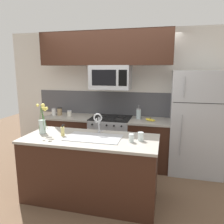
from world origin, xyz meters
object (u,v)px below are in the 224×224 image
at_px(storage_jar_medium, 60,111).
at_px(banana_bunch, 150,120).
at_px(dish_soap_bottle, 63,131).
at_px(stove_range, 111,140).
at_px(flower_vase, 43,123).
at_px(french_press, 139,114).
at_px(spare_glass, 141,136).
at_px(storage_jar_short, 70,113).
at_px(microwave, 111,77).
at_px(sink_faucet, 98,120).
at_px(refrigerator, 196,123).
at_px(drinking_glass, 131,138).
at_px(storage_jar_tall, 54,112).

relative_size(storage_jar_medium, banana_bunch, 0.83).
xyz_separation_m(storage_jar_medium, dish_soap_bottle, (0.70, -1.28, -0.01)).
distance_m(stove_range, dish_soap_bottle, 1.42).
bearing_deg(flower_vase, french_press, 45.60).
bearing_deg(dish_soap_bottle, french_press, 55.47).
height_order(stove_range, spare_glass, spare_glass).
bearing_deg(storage_jar_short, flower_vase, -84.14).
bearing_deg(flower_vase, spare_glass, 0.06).
xyz_separation_m(spare_glass, flower_vase, (-1.44, -0.00, 0.10)).
distance_m(storage_jar_short, flower_vase, 1.19).
relative_size(microwave, sink_faucet, 2.43).
relative_size(stove_range, sink_faucet, 3.04).
height_order(refrigerator, storage_jar_medium, refrigerator).
distance_m(refrigerator, banana_bunch, 0.80).
bearing_deg(storage_jar_short, drinking_glass, -40.96).
bearing_deg(storage_jar_tall, spare_glass, -32.19).
xyz_separation_m(storage_jar_short, dish_soap_bottle, (0.46, -1.23, 0.01)).
height_order(french_press, flower_vase, flower_vase).
bearing_deg(flower_vase, refrigerator, 28.48).
height_order(storage_jar_short, banana_bunch, storage_jar_short).
distance_m(storage_jar_medium, french_press, 1.62).
xyz_separation_m(french_press, drinking_glass, (0.07, -1.36, -0.05)).
height_order(storage_jar_tall, spare_glass, storage_jar_tall).
distance_m(refrigerator, storage_jar_tall, 2.77).
relative_size(stove_range, storage_jar_medium, 5.86).
xyz_separation_m(dish_soap_bottle, spare_glass, (1.10, 0.05, -0.01)).
bearing_deg(storage_jar_short, banana_bunch, -0.76).
bearing_deg(stove_range, storage_jar_tall, -179.80).
xyz_separation_m(refrigerator, storage_jar_tall, (-2.77, -0.02, 0.07)).
bearing_deg(refrigerator, stove_range, -179.26).
height_order(stove_range, sink_faucet, sink_faucet).
bearing_deg(banana_bunch, flower_vase, -142.02).
distance_m(storage_jar_tall, spare_glass, 2.28).
xyz_separation_m(stove_range, refrigerator, (1.56, 0.02, 0.45)).
height_order(storage_jar_tall, drinking_glass, storage_jar_tall).
bearing_deg(microwave, french_press, 8.76).
bearing_deg(spare_glass, drinking_glass, -145.05).
xyz_separation_m(storage_jar_tall, sink_faucet, (1.28, -1.03, 0.13)).
height_order(banana_bunch, sink_faucet, sink_faucet).
distance_m(storage_jar_tall, storage_jar_short, 0.37).
relative_size(dish_soap_bottle, flower_vase, 0.36).
height_order(storage_jar_medium, storage_jar_short, storage_jar_medium).
relative_size(storage_jar_short, dish_soap_bottle, 0.72).
bearing_deg(stove_range, flower_vase, -120.80).
distance_m(stove_range, flower_vase, 1.54).
xyz_separation_m(french_press, flower_vase, (-1.25, -1.28, 0.05)).
bearing_deg(french_press, storage_jar_tall, -177.88).
height_order(refrigerator, storage_jar_short, refrigerator).
bearing_deg(flower_vase, dish_soap_bottle, -7.89).
xyz_separation_m(storage_jar_short, sink_faucet, (0.92, -1.00, 0.14)).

